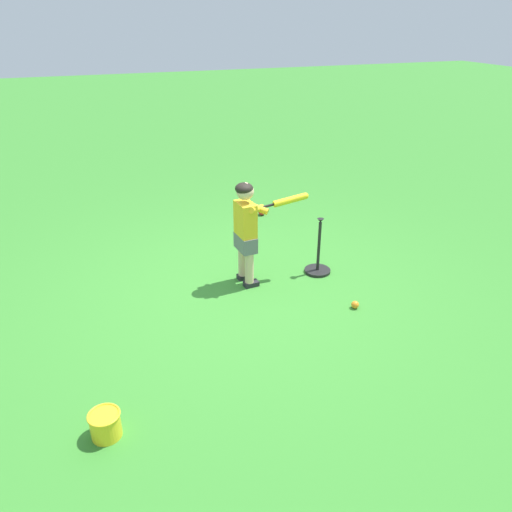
% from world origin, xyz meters
% --- Properties ---
extents(ground_plane, '(40.00, 40.00, 0.00)m').
position_xyz_m(ground_plane, '(0.00, 0.00, 0.00)').
color(ground_plane, '#38842D').
extents(child_batter, '(0.77, 0.33, 1.08)m').
position_xyz_m(child_batter, '(-0.07, -0.15, 0.65)').
color(child_batter, '#232328').
rests_on(child_batter, ground).
extents(play_ball_far_right, '(0.07, 0.07, 0.07)m').
position_xyz_m(play_ball_far_right, '(-0.85, 0.66, 0.04)').
color(play_ball_far_right, orange).
rests_on(play_ball_far_right, ground).
extents(play_ball_far_left, '(0.10, 0.10, 0.10)m').
position_xyz_m(play_ball_far_left, '(-0.86, -1.85, 0.05)').
color(play_ball_far_left, red).
rests_on(play_ball_far_left, ground).
extents(batting_tee, '(0.28, 0.28, 0.62)m').
position_xyz_m(batting_tee, '(-0.84, -0.11, 0.10)').
color(batting_tee, black).
rests_on(batting_tee, ground).
extents(toy_bucket, '(0.22, 0.22, 0.19)m').
position_xyz_m(toy_bucket, '(1.50, 1.46, 0.10)').
color(toy_bucket, yellow).
rests_on(toy_bucket, ground).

